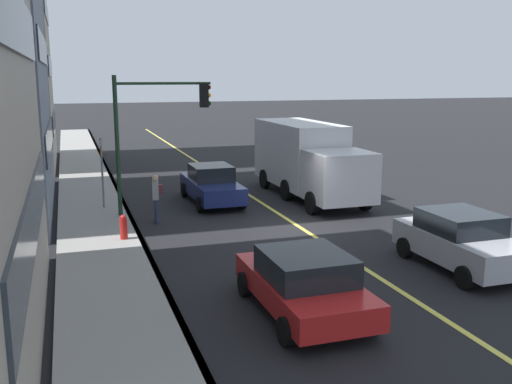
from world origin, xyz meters
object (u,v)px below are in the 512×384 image
object	(u,v)px
truck_white	(307,158)
traffic_light_mast	(155,121)
car_red	(304,282)
street_sign_post	(102,168)
pedestrian_with_backpack	(156,195)
car_silver	(461,240)
car_navy	(211,184)
fire_hydrant	(124,229)

from	to	relation	value
truck_white	traffic_light_mast	bearing A→B (deg)	103.22
car_red	street_sign_post	bearing A→B (deg)	17.03
car_red	street_sign_post	xyz separation A→B (m)	(11.71, 3.59, 0.97)
pedestrian_with_backpack	street_sign_post	distance (m)	3.08
pedestrian_with_backpack	street_sign_post	world-z (taller)	street_sign_post
pedestrian_with_backpack	car_red	bearing A→B (deg)	-168.56
car_silver	street_sign_post	distance (m)	13.59
car_silver	traffic_light_mast	distance (m)	11.52
pedestrian_with_backpack	traffic_light_mast	size ratio (longest dim) A/B	0.33
car_navy	car_red	xyz separation A→B (m)	(-11.87, 0.84, -0.04)
car_navy	street_sign_post	bearing A→B (deg)	92.07
car_navy	traffic_light_mast	distance (m)	4.16
traffic_light_mast	car_navy	bearing A→B (deg)	-56.19
traffic_light_mast	street_sign_post	xyz separation A→B (m)	(1.53, 1.91, -1.92)
street_sign_post	fire_hydrant	size ratio (longest dim) A/B	3.09
car_silver	street_sign_post	world-z (taller)	street_sign_post
pedestrian_with_backpack	traffic_light_mast	xyz separation A→B (m)	(0.94, -0.19, 2.59)
pedestrian_with_backpack	traffic_light_mast	bearing A→B (deg)	-11.39
street_sign_post	car_navy	bearing A→B (deg)	-87.93
car_silver	street_sign_post	size ratio (longest dim) A/B	1.41
car_red	pedestrian_with_backpack	bearing A→B (deg)	11.44
pedestrian_with_backpack	fire_hydrant	xyz separation A→B (m)	(-2.37, 1.41, -0.57)
car_navy	fire_hydrant	world-z (taller)	car_navy
car_navy	pedestrian_with_backpack	size ratio (longest dim) A/B	2.69
car_navy	car_silver	distance (m)	11.31
street_sign_post	fire_hydrant	distance (m)	5.00
truck_white	pedestrian_with_backpack	distance (m)	7.49
traffic_light_mast	truck_white	bearing A→B (deg)	-76.78
car_navy	traffic_light_mast	size ratio (longest dim) A/B	0.89
traffic_light_mast	fire_hydrant	size ratio (longest dim) A/B	5.62
truck_white	street_sign_post	distance (m)	8.73
fire_hydrant	truck_white	bearing A→B (deg)	-59.76
car_red	fire_hydrant	world-z (taller)	car_red
car_silver	traffic_light_mast	world-z (taller)	traffic_light_mast
street_sign_post	traffic_light_mast	bearing A→B (deg)	-128.66
car_navy	car_silver	size ratio (longest dim) A/B	1.16
car_silver	pedestrian_with_backpack	bearing A→B (deg)	42.92
car_silver	pedestrian_with_backpack	distance (m)	10.58
car_red	car_silver	xyz separation A→B (m)	(1.50, -5.33, 0.07)
traffic_light_mast	fire_hydrant	world-z (taller)	traffic_light_mast
car_red	truck_white	world-z (taller)	truck_white
car_navy	traffic_light_mast	world-z (taller)	traffic_light_mast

